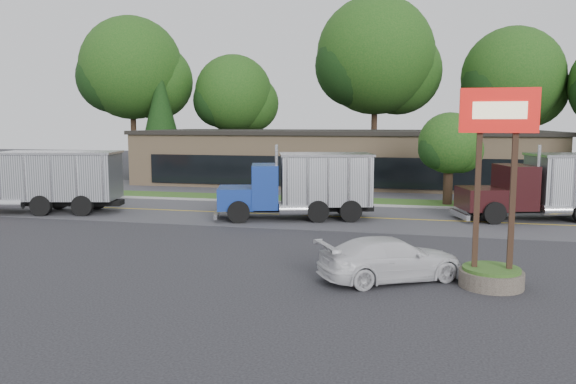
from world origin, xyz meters
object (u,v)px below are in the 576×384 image
dump_truck_red (35,180)px  dump_truck_blue (304,184)px  rally_car (391,259)px  bilo_sign (494,221)px  dump_truck_maroon (560,185)px

dump_truck_red → dump_truck_blue: same height
rally_car → bilo_sign: bearing=-121.7°
bilo_sign → dump_truck_maroon: size_ratio=0.64×
dump_truck_red → rally_car: 21.72m
bilo_sign → rally_car: bearing=178.8°
dump_truck_maroon → dump_truck_blue: bearing=-4.0°
bilo_sign → dump_truck_red: (-22.73, 9.07, -0.21)m
dump_truck_maroon → rally_car: 15.33m
rally_car → dump_truck_blue: bearing=-5.2°
bilo_sign → dump_truck_red: bearing=158.2°
dump_truck_blue → rally_car: size_ratio=1.75×
dump_truck_red → dump_truck_blue: size_ratio=1.32×
bilo_sign → dump_truck_blue: size_ratio=0.73×
dump_truck_maroon → bilo_sign: bearing=54.1°
dump_truck_blue → bilo_sign: bearing=111.1°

